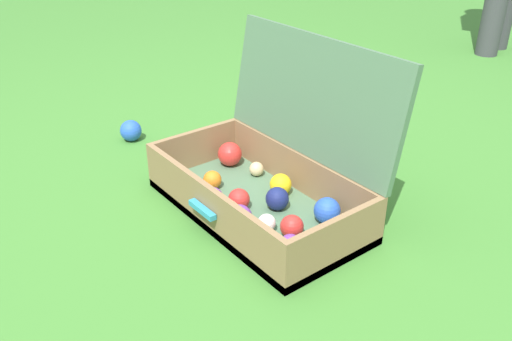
# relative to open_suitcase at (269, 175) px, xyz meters

# --- Properties ---
(ground_plane) EXTENTS (16.00, 16.00, 0.00)m
(ground_plane) POSITION_rel_open_suitcase_xyz_m (-0.04, -0.10, -0.11)
(ground_plane) COLOR #3D7A2D
(open_suitcase) EXTENTS (0.67, 0.44, 0.49)m
(open_suitcase) POSITION_rel_open_suitcase_xyz_m (0.00, 0.00, 0.00)
(open_suitcase) COLOR #4C7051
(open_suitcase) RESTS_ON ground
(stray_ball_on_grass) EXTENTS (0.08, 0.08, 0.08)m
(stray_ball_on_grass) POSITION_rel_open_suitcase_xyz_m (-0.69, -0.11, -0.07)
(stray_ball_on_grass) COLOR blue
(stray_ball_on_grass) RESTS_ON ground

